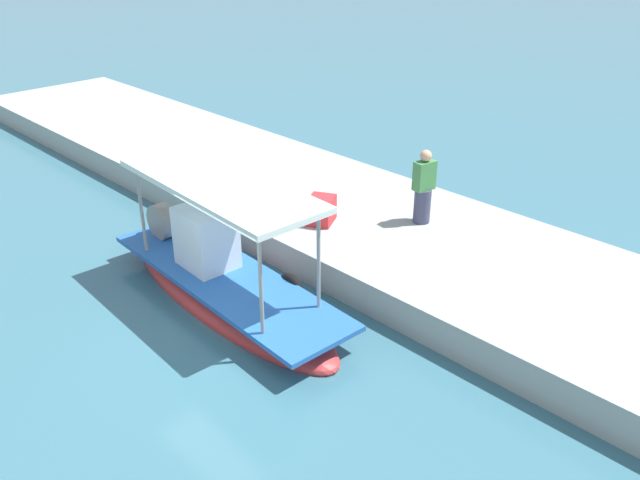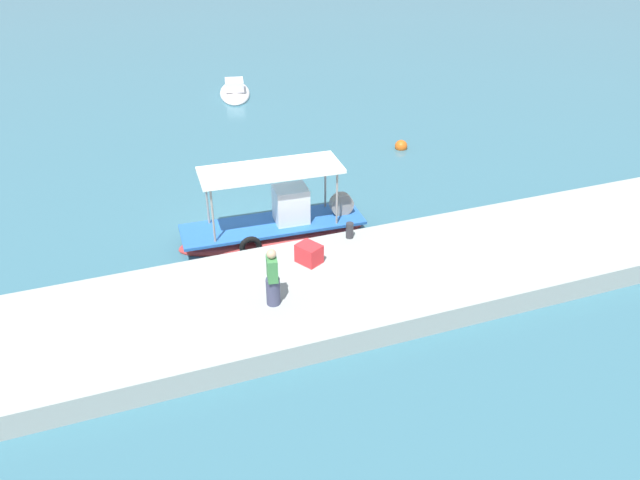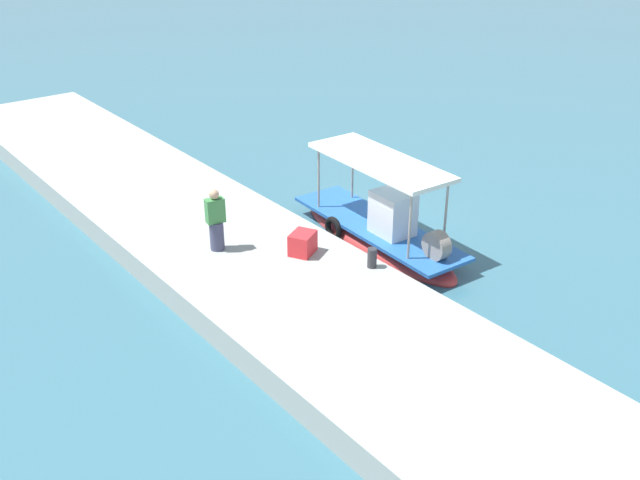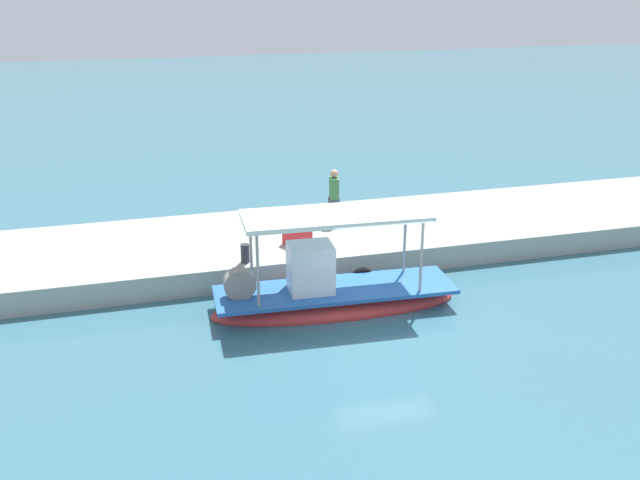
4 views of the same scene
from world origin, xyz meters
name	(u,v)px [view 2 (image 2 of 4)]	position (x,y,z in m)	size (l,w,h in m)	color
ground_plane	(241,234)	(0.00, 0.00, 0.00)	(120.00, 120.00, 0.00)	#366878
dock_quay	(280,301)	(0.00, -4.64, 0.35)	(36.00, 4.92, 0.70)	#9AA29C
main_fishing_boat	(276,227)	(1.09, -0.61, 0.42)	(6.50, 2.02, 2.93)	#BF3534
fisherman_near_bollard	(273,280)	(-0.33, -5.15, 1.48)	(0.44, 0.52, 1.71)	#3E405B
mooring_bollard	(350,230)	(2.96, -2.59, 0.96)	(0.24, 0.24, 0.52)	#2D2D33
cargo_crate	(309,254)	(1.27, -3.51, 1.00)	(0.70, 0.56, 0.58)	red
marker_buoy	(401,146)	(8.60, 5.01, 0.11)	(0.57, 0.57, 0.57)	#DD5C18
moored_boat_near	(235,92)	(3.40, 15.08, 0.16)	(2.41, 4.21, 1.19)	white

